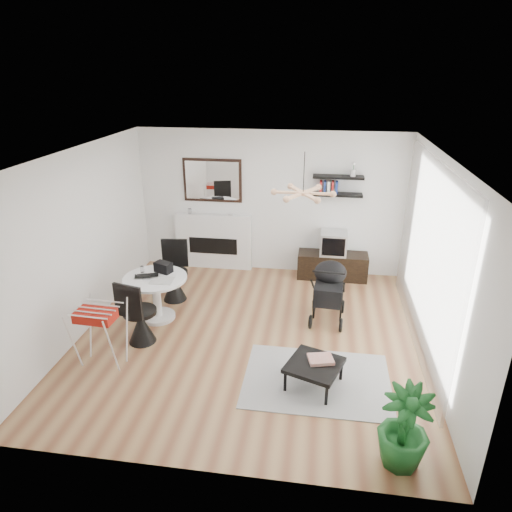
# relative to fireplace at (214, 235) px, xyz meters

# --- Properties ---
(floor) EXTENTS (5.00, 5.00, 0.00)m
(floor) POSITION_rel_fireplace_xyz_m (1.10, -2.42, -0.69)
(floor) COLOR brown
(floor) RESTS_ON ground
(ceiling) EXTENTS (5.00, 5.00, 0.00)m
(ceiling) POSITION_rel_fireplace_xyz_m (1.10, -2.42, 2.01)
(ceiling) COLOR white
(ceiling) RESTS_ON wall_back
(wall_back) EXTENTS (5.00, 0.00, 5.00)m
(wall_back) POSITION_rel_fireplace_xyz_m (1.10, 0.08, 0.66)
(wall_back) COLOR white
(wall_back) RESTS_ON floor
(wall_left) EXTENTS (0.00, 5.00, 5.00)m
(wall_left) POSITION_rel_fireplace_xyz_m (-1.40, -2.42, 0.66)
(wall_left) COLOR white
(wall_left) RESTS_ON floor
(wall_right) EXTENTS (0.00, 5.00, 5.00)m
(wall_right) POSITION_rel_fireplace_xyz_m (3.60, -2.42, 0.66)
(wall_right) COLOR white
(wall_right) RESTS_ON floor
(sheer_curtain) EXTENTS (0.04, 3.60, 2.60)m
(sheer_curtain) POSITION_rel_fireplace_xyz_m (3.50, -2.22, 0.66)
(sheer_curtain) COLOR white
(sheer_curtain) RESTS_ON wall_right
(fireplace) EXTENTS (1.50, 0.17, 2.16)m
(fireplace) POSITION_rel_fireplace_xyz_m (0.00, 0.00, 0.00)
(fireplace) COLOR white
(fireplace) RESTS_ON floor
(shelf_lower) EXTENTS (0.90, 0.25, 0.04)m
(shelf_lower) POSITION_rel_fireplace_xyz_m (2.33, -0.05, 0.91)
(shelf_lower) COLOR black
(shelf_lower) RESTS_ON wall_back
(shelf_upper) EXTENTS (0.90, 0.25, 0.04)m
(shelf_upper) POSITION_rel_fireplace_xyz_m (2.33, -0.05, 1.23)
(shelf_upper) COLOR black
(shelf_upper) RESTS_ON wall_back
(pendant_lamp) EXTENTS (0.90, 0.90, 0.10)m
(pendant_lamp) POSITION_rel_fireplace_xyz_m (1.80, -2.12, 1.46)
(pendant_lamp) COLOR tan
(pendant_lamp) RESTS_ON ceiling
(tv_console) EXTENTS (1.30, 0.45, 0.49)m
(tv_console) POSITION_rel_fireplace_xyz_m (2.33, -0.16, -0.44)
(tv_console) COLOR black
(tv_console) RESTS_ON floor
(crt_tv) EXTENTS (0.49, 0.43, 0.43)m
(crt_tv) POSITION_rel_fireplace_xyz_m (2.32, -0.16, 0.01)
(crt_tv) COLOR silver
(crt_tv) RESTS_ON tv_console
(dining_table) EXTENTS (0.99, 0.99, 0.72)m
(dining_table) POSITION_rel_fireplace_xyz_m (-0.43, -2.11, -0.21)
(dining_table) COLOR white
(dining_table) RESTS_ON floor
(laptop) EXTENTS (0.42, 0.34, 0.03)m
(laptop) POSITION_rel_fireplace_xyz_m (-0.55, -2.16, 0.05)
(laptop) COLOR black
(laptop) RESTS_ON dining_table
(black_bag) EXTENTS (0.31, 0.25, 0.16)m
(black_bag) POSITION_rel_fireplace_xyz_m (-0.36, -1.90, 0.12)
(black_bag) COLOR black
(black_bag) RESTS_ON dining_table
(newspaper) EXTENTS (0.35, 0.29, 0.01)m
(newspaper) POSITION_rel_fireplace_xyz_m (-0.28, -2.21, 0.04)
(newspaper) COLOR silver
(newspaper) RESTS_ON dining_table
(drinking_glass) EXTENTS (0.06, 0.06, 0.10)m
(drinking_glass) POSITION_rel_fireplace_xyz_m (-0.69, -1.96, 0.09)
(drinking_glass) COLOR white
(drinking_glass) RESTS_ON dining_table
(chair_far) EXTENTS (0.49, 0.51, 1.03)m
(chair_far) POSITION_rel_fireplace_xyz_m (-0.37, -1.43, -0.36)
(chair_far) COLOR black
(chair_far) RESTS_ON floor
(chair_near) EXTENTS (0.51, 0.53, 1.02)m
(chair_near) POSITION_rel_fireplace_xyz_m (-0.44, -2.80, -0.36)
(chair_near) COLOR black
(chair_near) RESTS_ON floor
(drying_rack) EXTENTS (0.61, 0.57, 0.87)m
(drying_rack) POSITION_rel_fireplace_xyz_m (-0.75, -3.38, -0.23)
(drying_rack) COLOR white
(drying_rack) RESTS_ON floor
(stroller) EXTENTS (0.57, 0.87, 1.03)m
(stroller) POSITION_rel_fireplace_xyz_m (2.25, -1.70, -0.24)
(stroller) COLOR black
(stroller) RESTS_ON floor
(rug) EXTENTS (1.86, 1.34, 0.01)m
(rug) POSITION_rel_fireplace_xyz_m (2.12, -3.32, -0.68)
(rug) COLOR gray
(rug) RESTS_ON floor
(coffee_table) EXTENTS (0.80, 0.80, 0.32)m
(coffee_table) POSITION_rel_fireplace_xyz_m (2.08, -3.43, -0.39)
(coffee_table) COLOR black
(coffee_table) RESTS_ON rug
(magazines) EXTENTS (0.35, 0.31, 0.04)m
(magazines) POSITION_rel_fireplace_xyz_m (2.15, -3.36, -0.33)
(magazines) COLOR #B7412D
(magazines) RESTS_ON coffee_table
(potted_plant) EXTENTS (0.58, 0.58, 0.91)m
(potted_plant) POSITION_rel_fireplace_xyz_m (2.98, -4.52, -0.23)
(potted_plant) COLOR #185620
(potted_plant) RESTS_ON floor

